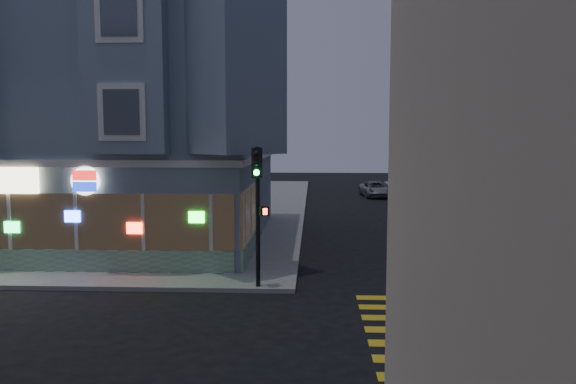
# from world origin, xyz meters

# --- Properties ---
(ground) EXTENTS (120.00, 120.00, 0.00)m
(ground) POSITION_xyz_m (0.00, 0.00, 0.00)
(ground) COLOR black
(ground) RESTS_ON ground
(sidewalk_nw) EXTENTS (33.00, 42.00, 0.15)m
(sidewalk_nw) POSITION_xyz_m (-13.50, 23.00, 0.07)
(sidewalk_nw) COLOR gray
(sidewalk_nw) RESTS_ON ground
(corner_building) EXTENTS (14.60, 14.60, 11.40)m
(corner_building) POSITION_xyz_m (-6.00, 10.98, 5.82)
(corner_building) COLOR slate
(corner_building) RESTS_ON sidewalk_nw
(row_house_c) EXTENTS (12.00, 8.60, 9.00)m
(row_house_c) POSITION_xyz_m (19.50, 25.00, 4.65)
(row_house_c) COLOR tan
(row_house_c) RESTS_ON sidewalk_ne
(row_house_d) EXTENTS (12.00, 8.60, 10.50)m
(row_house_d) POSITION_xyz_m (19.50, 34.00, 5.40)
(row_house_d) COLOR gray
(row_house_d) RESTS_ON sidewalk_ne
(utility_pole) EXTENTS (2.20, 0.30, 9.00)m
(utility_pole) POSITION_xyz_m (12.00, 24.00, 4.80)
(utility_pole) COLOR #4C3826
(utility_pole) RESTS_ON sidewalk_ne
(street_tree_near) EXTENTS (3.00, 3.00, 5.30)m
(street_tree_near) POSITION_xyz_m (12.20, 30.00, 3.94)
(street_tree_near) COLOR #4C3826
(street_tree_near) RESTS_ON sidewalk_ne
(street_tree_far) EXTENTS (3.00, 3.00, 5.30)m
(street_tree_far) POSITION_xyz_m (12.20, 38.00, 3.94)
(street_tree_far) COLOR #4C3826
(street_tree_far) RESTS_ON sidewalk_ne
(running_child) EXTENTS (0.56, 0.47, 1.32)m
(running_child) POSITION_xyz_m (6.74, 1.52, 0.66)
(running_child) COLOR #F7EF7E
(running_child) RESTS_ON ground
(pedestrian_a) EXTENTS (0.80, 0.63, 1.59)m
(pedestrian_a) POSITION_xyz_m (11.30, 18.96, 0.95)
(pedestrian_a) COLOR black
(pedestrian_a) RESTS_ON sidewalk_ne
(pedestrian_b) EXTENTS (1.18, 0.76, 1.87)m
(pedestrian_b) POSITION_xyz_m (13.00, 17.81, 1.08)
(pedestrian_b) COLOR black
(pedestrian_b) RESTS_ON sidewalk_ne
(parked_car_a) EXTENTS (1.92, 3.76, 1.23)m
(parked_car_a) POSITION_xyz_m (9.02, 8.46, 0.61)
(parked_car_a) COLOR #9EA1A5
(parked_car_a) RESTS_ON ground
(parked_car_b) EXTENTS (1.52, 4.25, 1.40)m
(parked_car_b) POSITION_xyz_m (9.52, 13.66, 0.70)
(parked_car_b) COLOR #3D4043
(parked_car_b) RESTS_ON ground
(parked_car_c) EXTENTS (2.46, 5.15, 1.45)m
(parked_car_c) POSITION_xyz_m (10.70, 23.04, 0.72)
(parked_car_c) COLOR #55131E
(parked_car_c) RESTS_ON ground
(parked_car_d) EXTENTS (2.52, 4.66, 1.24)m
(parked_car_d) POSITION_xyz_m (8.60, 30.43, 0.62)
(parked_car_d) COLOR #93999C
(parked_car_d) RESTS_ON ground
(traffic_signal) EXTENTS (0.57, 0.50, 4.48)m
(traffic_signal) POSITION_xyz_m (1.81, 2.19, 3.18)
(traffic_signal) COLOR black
(traffic_signal) RESTS_ON sidewalk_nw
(fire_hydrant) EXTENTS (0.46, 0.26, 0.79)m
(fire_hydrant) POSITION_xyz_m (11.30, 11.76, 0.57)
(fire_hydrant) COLOR white
(fire_hydrant) RESTS_ON sidewalk_ne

